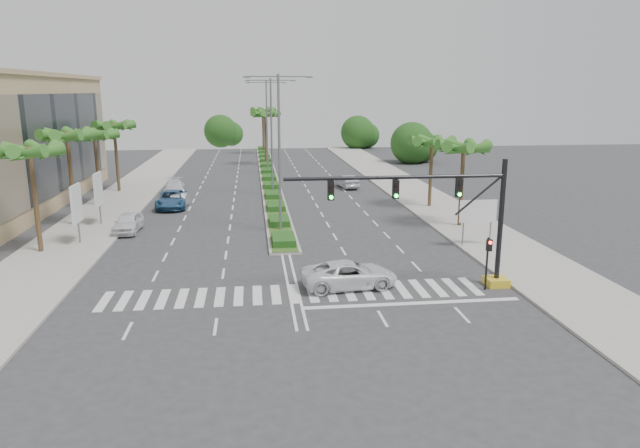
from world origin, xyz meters
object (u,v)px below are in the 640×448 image
Objects in this scene: car_parked_a at (128,223)px; car_crossing at (349,274)px; car_parked_d at (175,187)px; car_right at (347,181)px; car_parked_b at (179,201)px; car_parked_c at (172,199)px.

car_parked_a is 20.96m from car_crossing.
car_right reaches higher than car_parked_d.
car_parked_a is 27.52m from car_right.
car_crossing reaches higher than car_right.
car_crossing is (14.97, -14.68, -0.01)m from car_parked_a.
car_crossing reaches higher than car_parked_b.
car_parked_b is at bearing -7.07° from car_parked_c.
car_parked_c reaches higher than car_crossing.
car_parked_a is 0.77× the size of car_parked_c.
car_parked_d is (-0.73, 7.69, -0.06)m from car_parked_c.
car_crossing is at bearing -58.77° from car_parked_b.
car_parked_a is 0.87× the size of car_parked_d.
car_parked_c is 7.73m from car_parked_d.
car_parked_d is 0.95× the size of car_crossing.
car_parked_c is 27.18m from car_crossing.
car_parked_a is at bearing -102.58° from car_parked_b.
car_parked_a is 0.99× the size of car_right.
car_parked_c is at bearing -90.19° from car_parked_d.
car_parked_d is at bearing 17.38° from car_crossing.
car_parked_b is at bearing 20.08° from car_right.
car_parked_c is (-0.63, 0.06, 0.15)m from car_parked_b.
car_parked_a is at bearing 39.79° from car_crossing.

